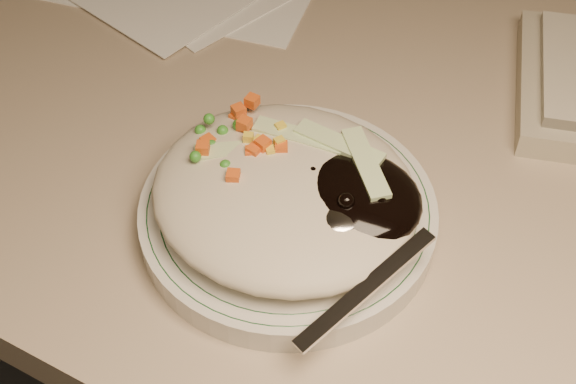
% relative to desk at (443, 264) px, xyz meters
% --- Properties ---
extents(desk, '(1.40, 0.70, 0.74)m').
position_rel_desk_xyz_m(desk, '(0.00, 0.00, 0.00)').
color(desk, tan).
rests_on(desk, ground).
extents(plate, '(0.22, 0.22, 0.02)m').
position_rel_desk_xyz_m(plate, '(-0.09, -0.17, 0.21)').
color(plate, silver).
rests_on(plate, desk).
extents(plate_rim, '(0.21, 0.21, 0.00)m').
position_rel_desk_xyz_m(plate_rim, '(-0.09, -0.17, 0.22)').
color(plate_rim, '#144723').
rests_on(plate_rim, plate).
extents(meal, '(0.21, 0.19, 0.05)m').
position_rel_desk_xyz_m(meal, '(-0.08, -0.17, 0.24)').
color(meal, '#C1B59C').
rests_on(meal, plate).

